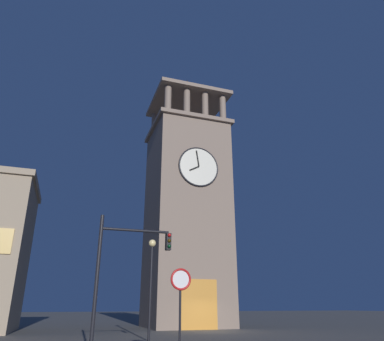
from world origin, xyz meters
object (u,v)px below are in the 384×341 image
at_px(street_lamp, 151,269).
at_px(no_horn_sign, 181,287).
at_px(clocktower, 187,215).
at_px(traffic_signal_near, 123,262).

relative_size(street_lamp, no_horn_sign, 1.80).
bearing_deg(clocktower, traffic_signal_near, 64.17).
relative_size(traffic_signal_near, street_lamp, 0.98).
xyz_separation_m(clocktower, traffic_signal_near, (8.65, 17.88, -6.86)).
bearing_deg(clocktower, street_lamp, 63.07).
xyz_separation_m(clocktower, no_horn_sign, (6.91, 20.72, -8.00)).
height_order(street_lamp, no_horn_sign, street_lamp).
height_order(clocktower, street_lamp, clocktower).
xyz_separation_m(traffic_signal_near, no_horn_sign, (-1.74, 2.84, -1.15)).
relative_size(clocktower, traffic_signal_near, 4.75).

